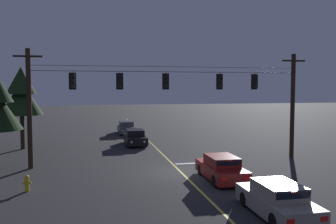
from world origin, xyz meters
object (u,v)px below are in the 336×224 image
at_px(traffic_light_left_inner, 120,81).
at_px(fire_hydrant, 27,183).
at_px(car_waiting_second_near, 277,200).
at_px(traffic_light_right_inner, 220,82).
at_px(traffic_light_leftmost, 72,81).
at_px(traffic_light_rightmost, 255,82).
at_px(car_oncoming_trailing, 126,128).
at_px(car_waiting_near_lane, 221,168).
at_px(traffic_light_centre, 166,81).
at_px(car_oncoming_lead, 135,138).
at_px(tree_verge_near, 21,93).

bearing_deg(traffic_light_left_inner, fire_hydrant, -133.33).
bearing_deg(car_waiting_second_near, fire_hydrant, 151.80).
height_order(traffic_light_left_inner, traffic_light_right_inner, same).
bearing_deg(traffic_light_left_inner, traffic_light_leftmost, 180.00).
distance_m(traffic_light_right_inner, traffic_light_rightmost, 2.67).
bearing_deg(traffic_light_right_inner, fire_hydrant, -156.14).
relative_size(traffic_light_right_inner, fire_hydrant, 1.45).
xyz_separation_m(traffic_light_right_inner, car_oncoming_trailing, (-5.23, 16.61, -5.01)).
bearing_deg(car_waiting_near_lane, traffic_light_left_inner, 135.70).
xyz_separation_m(traffic_light_right_inner, fire_hydrant, (-12.15, -5.37, -5.22)).
height_order(car_waiting_near_lane, fire_hydrant, car_waiting_near_lane).
xyz_separation_m(traffic_light_left_inner, traffic_light_centre, (3.16, 0.00, 0.00)).
distance_m(traffic_light_rightmost, car_waiting_near_lane, 8.47).
distance_m(traffic_light_leftmost, car_waiting_near_lane, 11.06).
xyz_separation_m(traffic_light_rightmost, car_oncoming_lead, (-7.83, 8.33, -5.01)).
xyz_separation_m(car_waiting_near_lane, fire_hydrant, (-10.38, -0.20, -0.21)).
height_order(traffic_light_leftmost, traffic_light_right_inner, same).
xyz_separation_m(car_waiting_near_lane, tree_verge_near, (-13.04, 13.09, 4.10)).
distance_m(car_oncoming_lead, car_oncoming_trailing, 8.29).
xyz_separation_m(car_oncoming_trailing, fire_hydrant, (-6.91, -21.99, -0.21)).
bearing_deg(traffic_light_right_inner, traffic_light_leftmost, 180.00).
relative_size(traffic_light_left_inner, fire_hydrant, 1.45).
xyz_separation_m(traffic_light_rightmost, car_oncoming_trailing, (-7.91, 16.61, -5.01)).
bearing_deg(car_oncoming_trailing, car_oncoming_lead, -89.44).
bearing_deg(car_oncoming_trailing, traffic_light_rightmost, -64.55).
xyz_separation_m(traffic_light_left_inner, tree_verge_near, (-7.73, 7.92, -0.91)).
distance_m(traffic_light_centre, fire_hydrant, 11.13).
bearing_deg(car_waiting_near_lane, car_oncoming_trailing, 99.03).
relative_size(car_waiting_near_lane, car_oncoming_lead, 0.98).
relative_size(car_waiting_near_lane, car_oncoming_trailing, 0.98).
height_order(traffic_light_leftmost, fire_hydrant, traffic_light_leftmost).
xyz_separation_m(traffic_light_leftmost, traffic_light_right_inner, (10.16, 0.00, 0.00)).
bearing_deg(car_oncoming_lead, fire_hydrant, -117.05).
relative_size(traffic_light_left_inner, traffic_light_centre, 1.00).
bearing_deg(traffic_light_rightmost, traffic_light_left_inner, 180.00).
relative_size(traffic_light_right_inner, car_oncoming_lead, 0.28).
height_order(traffic_light_centre, car_waiting_near_lane, traffic_light_centre).
distance_m(car_waiting_near_lane, car_oncoming_trailing, 22.06).
bearing_deg(car_waiting_second_near, traffic_light_leftmost, 127.93).
relative_size(traffic_light_rightmost, fire_hydrant, 1.45).
relative_size(traffic_light_rightmost, car_waiting_second_near, 0.28).
relative_size(traffic_light_left_inner, tree_verge_near, 0.17).
distance_m(car_waiting_second_near, tree_verge_near, 23.52).
relative_size(traffic_light_leftmost, traffic_light_right_inner, 1.00).
height_order(car_waiting_near_lane, car_waiting_second_near, same).
bearing_deg(traffic_light_centre, tree_verge_near, 144.00).
bearing_deg(traffic_light_rightmost, fire_hydrant, -160.07).
bearing_deg(tree_verge_near, traffic_light_rightmost, -24.36).
relative_size(car_oncoming_trailing, car_waiting_second_near, 1.02).
height_order(traffic_light_leftmost, car_waiting_second_near, traffic_light_leftmost).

